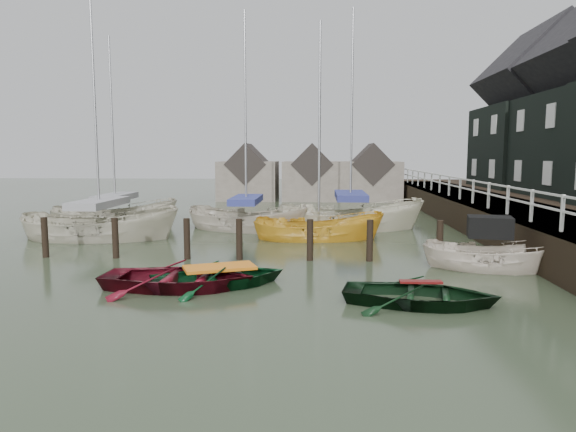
# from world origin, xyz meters

# --- Properties ---
(ground) EXTENTS (120.00, 120.00, 0.00)m
(ground) POSITION_xyz_m (0.00, 0.00, 0.00)
(ground) COLOR #283220
(ground) RESTS_ON ground
(pier) EXTENTS (3.04, 32.00, 2.70)m
(pier) POSITION_xyz_m (9.48, 10.00, 0.71)
(pier) COLOR black
(pier) RESTS_ON ground
(mooring_pilings) EXTENTS (13.72, 0.22, 1.80)m
(mooring_pilings) POSITION_xyz_m (-1.11, 3.00, 0.50)
(mooring_pilings) COLOR black
(mooring_pilings) RESTS_ON ground
(far_sheds) EXTENTS (14.00, 4.08, 4.39)m
(far_sheds) POSITION_xyz_m (0.83, 26.00, 1.86)
(far_sheds) COLOR #665B51
(far_sheds) RESTS_ON ground
(rowboat_red) EXTENTS (4.15, 3.02, 0.84)m
(rowboat_red) POSITION_xyz_m (-2.26, -0.84, 0.00)
(rowboat_red) COLOR #570C19
(rowboat_red) RESTS_ON ground
(rowboat_green) EXTENTS (4.39, 3.82, 0.76)m
(rowboat_green) POSITION_xyz_m (-1.20, -0.50, 0.00)
(rowboat_green) COLOR #083217
(rowboat_green) RESTS_ON ground
(rowboat_dkgreen) EXTENTS (4.08, 3.25, 0.75)m
(rowboat_dkgreen) POSITION_xyz_m (3.92, -1.97, 0.00)
(rowboat_dkgreen) COLOR black
(rowboat_dkgreen) RESTS_ON ground
(motorboat) EXTENTS (4.31, 2.37, 2.43)m
(motorboat) POSITION_xyz_m (6.80, 1.89, 0.10)
(motorboat) COLOR beige
(motorboat) RESTS_ON ground
(sailboat_a) EXTENTS (6.78, 2.91, 11.59)m
(sailboat_a) POSITION_xyz_m (-7.70, 6.84, 0.06)
(sailboat_a) COLOR beige
(sailboat_a) RESTS_ON ground
(sailboat_b) EXTENTS (6.60, 4.25, 11.22)m
(sailboat_b) POSITION_xyz_m (-1.91, 9.81, 0.06)
(sailboat_b) COLOR beige
(sailboat_b) RESTS_ON ground
(sailboat_c) EXTENTS (5.67, 2.56, 9.98)m
(sailboat_c) POSITION_xyz_m (1.50, 7.41, 0.02)
(sailboat_c) COLOR gold
(sailboat_c) RESTS_ON ground
(sailboat_d) EXTENTS (7.15, 3.06, 11.56)m
(sailboat_d) POSITION_xyz_m (3.00, 10.38, 0.06)
(sailboat_d) COLOR beige
(sailboat_d) RESTS_ON ground
(sailboat_e) EXTENTS (6.53, 4.32, 10.46)m
(sailboat_e) POSITION_xyz_m (-8.75, 11.14, 0.06)
(sailboat_e) COLOR #B8B19D
(sailboat_e) RESTS_ON ground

